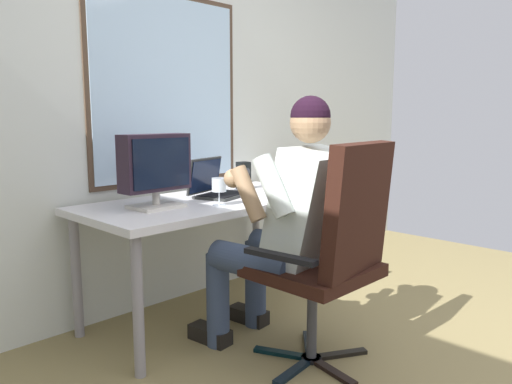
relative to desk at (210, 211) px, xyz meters
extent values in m
cube|color=silver|center=(0.09, 0.43, 0.80)|extent=(5.35, 0.06, 2.89)
cube|color=#4C3828|center=(0.00, 0.39, 0.71)|extent=(1.09, 0.01, 1.16)
cube|color=silver|center=(0.00, 0.39, 0.71)|extent=(1.03, 0.02, 1.10)
cylinder|color=gray|center=(-0.69, -0.30, -0.31)|extent=(0.05, 0.05, 0.67)
cylinder|color=gray|center=(0.69, -0.30, -0.31)|extent=(0.05, 0.05, 0.67)
cylinder|color=gray|center=(-0.69, 0.30, -0.31)|extent=(0.05, 0.05, 0.67)
cylinder|color=gray|center=(0.69, 0.30, -0.31)|extent=(0.05, 0.05, 0.67)
cube|color=white|center=(0.00, 0.00, 0.05)|extent=(1.51, 0.73, 0.04)
cube|color=black|center=(-0.16, -0.79, -0.63)|extent=(0.30, 0.08, 0.02)
cube|color=black|center=(-0.05, -0.92, -0.63)|extent=(0.10, 0.30, 0.02)
cube|color=black|center=(0.11, -0.85, -0.63)|extent=(0.28, 0.18, 0.02)
cube|color=black|center=(0.09, -0.67, -0.63)|extent=(0.25, 0.23, 0.02)
cube|color=black|center=(-0.08, -0.64, -0.63)|extent=(0.16, 0.29, 0.02)
cylinder|color=black|center=(-0.02, -0.77, -0.63)|extent=(0.10, 0.10, 0.02)
cylinder|color=#3F3F44|center=(-0.02, -0.77, -0.41)|extent=(0.05, 0.05, 0.42)
cube|color=black|center=(-0.02, -0.77, -0.18)|extent=(0.51, 0.51, 0.06)
cube|color=black|center=(0.01, -1.00, 0.14)|extent=(0.50, 0.17, 0.59)
cube|color=black|center=(0.26, -0.74, -0.05)|extent=(0.09, 0.36, 0.02)
cube|color=black|center=(-0.29, -0.80, -0.05)|extent=(0.09, 0.36, 0.02)
cylinder|color=#364460|center=(0.12, -0.50, -0.15)|extent=(0.20, 0.46, 0.15)
cylinder|color=#364460|center=(0.09, -0.28, -0.40)|extent=(0.12, 0.12, 0.49)
cube|color=black|center=(0.09, -0.22, -0.60)|extent=(0.13, 0.25, 0.08)
cylinder|color=#364460|center=(-0.20, -0.54, -0.15)|extent=(0.20, 0.46, 0.15)
cylinder|color=#364460|center=(-0.23, -0.32, -0.40)|extent=(0.12, 0.12, 0.49)
cube|color=black|center=(-0.23, -0.26, -0.60)|extent=(0.13, 0.25, 0.08)
cube|color=silver|center=(-0.02, -0.74, 0.12)|extent=(0.41, 0.37, 0.58)
sphere|color=#A7805B|center=(-0.02, -0.74, 0.52)|extent=(0.19, 0.19, 0.19)
sphere|color=black|center=(-0.02, -0.74, 0.55)|extent=(0.19, 0.19, 0.19)
cylinder|color=silver|center=(0.20, -0.67, 0.24)|extent=(0.11, 0.21, 0.29)
cylinder|color=#A7805B|center=(0.19, -0.58, 0.10)|extent=(0.09, 0.13, 0.27)
sphere|color=#A7805B|center=(0.18, -0.54, 0.08)|extent=(0.09, 0.09, 0.09)
cylinder|color=silver|center=(-0.24, -0.72, 0.24)|extent=(0.11, 0.22, 0.29)
cylinder|color=#A7805B|center=(-0.26, -0.58, 0.19)|extent=(0.10, 0.20, 0.26)
sphere|color=#A7805B|center=(-0.27, -0.49, 0.26)|extent=(0.09, 0.09, 0.09)
cube|color=beige|center=(-0.38, -0.01, 0.08)|extent=(0.26, 0.21, 0.02)
cylinder|color=beige|center=(-0.38, -0.01, 0.12)|extent=(0.04, 0.04, 0.07)
cube|color=#291B29|center=(-0.38, -0.01, 0.31)|extent=(0.39, 0.13, 0.29)
cube|color=black|center=(-0.37, -0.07, 0.31)|extent=(0.35, 0.02, 0.25)
cube|color=#272928|center=(0.11, 0.01, 0.08)|extent=(0.37, 0.31, 0.02)
cube|color=black|center=(0.11, 0.01, 0.09)|extent=(0.33, 0.27, 0.00)
cube|color=#272928|center=(0.08, 0.14, 0.19)|extent=(0.32, 0.14, 0.21)
cube|color=#0F1933|center=(0.08, 0.13, 0.19)|extent=(0.29, 0.12, 0.19)
cylinder|color=silver|center=(-0.10, -0.20, 0.07)|extent=(0.07, 0.07, 0.00)
cylinder|color=silver|center=(-0.10, -0.20, 0.11)|extent=(0.01, 0.01, 0.07)
cylinder|color=silver|center=(-0.10, -0.20, 0.18)|extent=(0.08, 0.08, 0.07)
cylinder|color=#501010|center=(-0.10, -0.20, 0.16)|extent=(0.07, 0.07, 0.02)
cube|color=black|center=(0.42, 0.16, 0.16)|extent=(0.09, 0.08, 0.18)
cylinder|color=#333338|center=(0.42, 0.12, 0.19)|extent=(0.05, 0.01, 0.05)
cube|color=teal|center=(0.43, -0.16, 0.07)|extent=(0.18, 0.17, 0.01)
camera|label=1|loc=(-1.83, -2.17, 0.54)|focal=34.56mm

